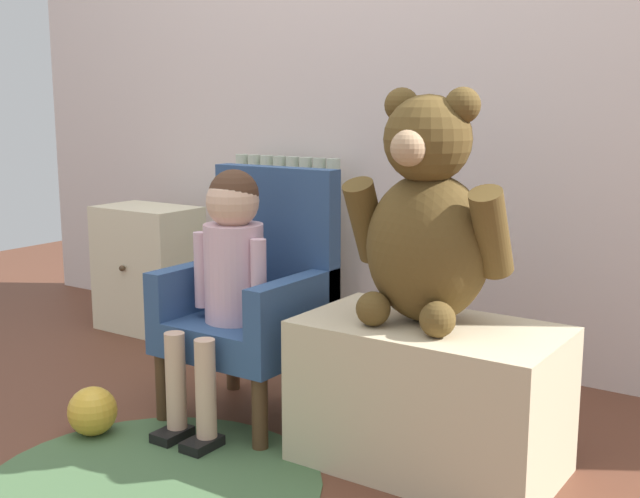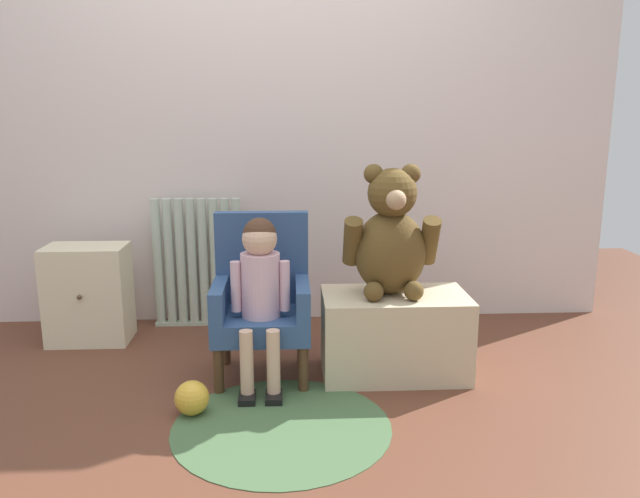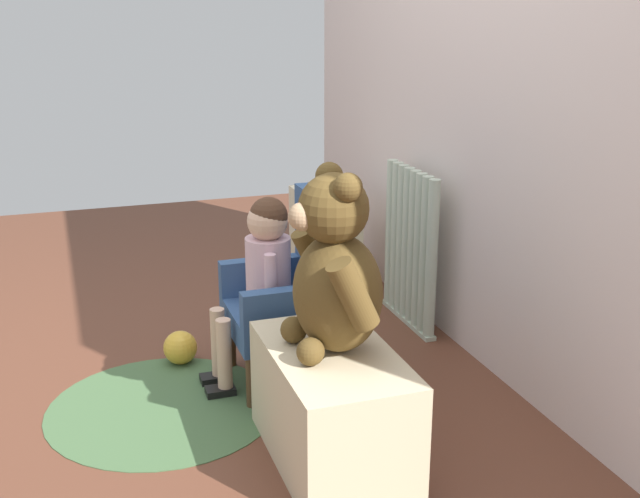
% 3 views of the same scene
% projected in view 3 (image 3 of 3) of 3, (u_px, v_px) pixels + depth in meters
% --- Properties ---
extents(ground_plane, '(6.00, 6.00, 0.00)m').
position_uv_depth(ground_plane, '(158.00, 402.00, 2.97)').
color(ground_plane, brown).
extents(back_wall, '(3.80, 0.05, 2.40)m').
position_uv_depth(back_wall, '(494.00, 61.00, 3.01)').
color(back_wall, beige).
rests_on(back_wall, ground_plane).
extents(radiator, '(0.50, 0.05, 0.71)m').
position_uv_depth(radiator, '(410.00, 248.00, 3.60)').
color(radiator, '#B5C6B1').
rests_on(radiator, ground_plane).
extents(small_dresser, '(0.41, 0.28, 0.51)m').
position_uv_depth(small_dresser, '(325.00, 241.00, 4.04)').
color(small_dresser, beige).
rests_on(small_dresser, ground_plane).
extents(child_armchair, '(0.42, 0.38, 0.73)m').
position_uv_depth(child_armchair, '(292.00, 294.00, 3.05)').
color(child_armchair, '#304E7B').
rests_on(child_armchair, ground_plane).
extents(child_figure, '(0.25, 0.35, 0.74)m').
position_uv_depth(child_figure, '(262.00, 265.00, 2.98)').
color(child_figure, beige).
rests_on(child_figure, ground_plane).
extents(low_bench, '(0.65, 0.37, 0.38)m').
position_uv_depth(low_bench, '(332.00, 406.00, 2.55)').
color(low_bench, '#C9B793').
rests_on(low_bench, ground_plane).
extents(large_teddy_bear, '(0.42, 0.30, 0.58)m').
position_uv_depth(large_teddy_bear, '(335.00, 272.00, 2.44)').
color(large_teddy_bear, brown).
rests_on(large_teddy_bear, low_bench).
extents(floor_rug, '(0.84, 0.84, 0.01)m').
position_uv_depth(floor_rug, '(163.00, 407.00, 2.92)').
color(floor_rug, '#42623C').
rests_on(floor_rug, ground_plane).
extents(toy_ball, '(0.14, 0.14, 0.14)m').
position_uv_depth(toy_ball, '(180.00, 348.00, 3.26)').
color(toy_ball, gold).
rests_on(toy_ball, ground_plane).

